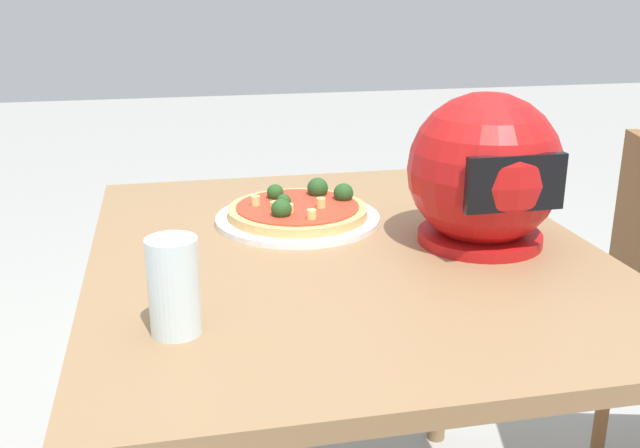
{
  "coord_description": "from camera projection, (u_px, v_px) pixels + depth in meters",
  "views": [
    {
      "loc": [
        0.3,
        1.2,
        1.23
      ],
      "look_at": [
        0.03,
        -0.08,
        0.79
      ],
      "focal_mm": 41.18,
      "sensor_mm": 36.0,
      "label": 1
    }
  ],
  "objects": [
    {
      "name": "dining_table",
      "position": [
        344.0,
        296.0,
        1.35
      ],
      "size": [
        0.9,
        1.05,
        0.77
      ],
      "color": "olive",
      "rests_on": "ground"
    },
    {
      "name": "pizza_plate",
      "position": [
        298.0,
        219.0,
        1.46
      ],
      "size": [
        0.33,
        0.33,
        0.01
      ],
      "primitive_type": "cylinder",
      "color": "white",
      "rests_on": "dining_table"
    },
    {
      "name": "pizza",
      "position": [
        299.0,
        208.0,
        1.46
      ],
      "size": [
        0.28,
        0.28,
        0.06
      ],
      "color": "tan",
      "rests_on": "pizza_plate"
    },
    {
      "name": "motorcycle_helmet",
      "position": [
        484.0,
        173.0,
        1.31
      ],
      "size": [
        0.28,
        0.28,
        0.28
      ],
      "color": "#B21414",
      "rests_on": "dining_table"
    },
    {
      "name": "drinking_glass",
      "position": [
        174.0,
        286.0,
        0.98
      ],
      "size": [
        0.07,
        0.07,
        0.14
      ],
      "primitive_type": "cylinder",
      "color": "silver",
      "rests_on": "dining_table"
    }
  ]
}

